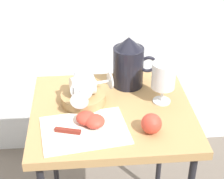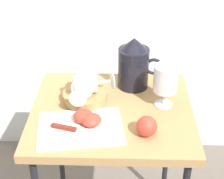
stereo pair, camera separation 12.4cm
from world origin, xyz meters
The scene contains 11 objects.
table centered at (0.00, 0.00, 0.61)m, with size 0.56×0.50×0.67m.
linen_napkin centered at (-0.10, -0.11, 0.67)m, with size 0.27×0.20×0.00m, color silver.
basket_tray centered at (-0.10, 0.05, 0.69)m, with size 0.16×0.16×0.04m, color #AD8451.
pitcher centered at (0.08, 0.16, 0.75)m, with size 0.17×0.12×0.20m.
wine_glass_upright centered at (0.18, 0.03, 0.77)m, with size 0.08×0.08×0.15m.
wine_glass_tipped_near centered at (-0.10, 0.05, 0.75)m, with size 0.09×0.15×0.08m.
wine_glass_tipped_far centered at (-0.09, 0.05, 0.74)m, with size 0.16×0.10×0.07m.
apple_half_left centered at (-0.09, -0.08, 0.69)m, with size 0.07×0.07×0.04m, color #CC3D2D.
apple_half_right centered at (-0.06, -0.10, 0.69)m, with size 0.07×0.07×0.04m, color #CC3D2D.
apple_whole centered at (0.11, -0.14, 0.70)m, with size 0.07×0.07×0.07m, color #CC3D2D.
knife centered at (-0.11, -0.13, 0.68)m, with size 0.23×0.08×0.01m.
Camera 2 is at (0.03, -1.06, 1.41)m, focal length 59.19 mm.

